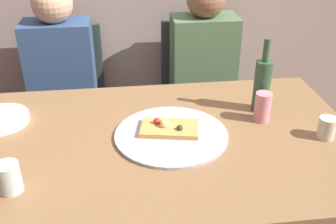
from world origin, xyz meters
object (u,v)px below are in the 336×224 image
Objects in this scene: beer_bottle at (262,84)px; chair_right at (200,88)px; chair_left at (67,95)px; guest_in_sweater at (61,86)px; pizza_tray at (171,135)px; tumbler_near at (9,178)px; guest_in_beanie at (206,79)px; dining_table at (141,155)px; soda_can at (263,107)px; pizza_slice_last at (169,128)px; wine_glass at (327,128)px.

beer_bottle is 0.79m from chair_right.
guest_in_sweater is (0.00, -0.15, 0.13)m from chair_left.
tumbler_near is at bearing -154.86° from pizza_tray.
dining_table is at bearing 60.62° from guest_in_beanie.
chair_left is (-0.39, 0.88, -0.15)m from dining_table.
soda_can is (0.92, 0.33, 0.01)m from tumbler_near.
chair_left is at bearing 142.21° from beer_bottle.
dining_table is 0.50m from tumbler_near.
tumbler_near is at bearing -156.18° from beer_bottle.
chair_right is (0.83, 1.12, -0.27)m from tumbler_near.
guest_in_sweater reaches higher than pizza_slice_last.
pizza_tray is 0.03m from pizza_slice_last.
wine_glass is at bearing -10.15° from pizza_slice_last.
pizza_tray is at bearing 71.42° from chair_right.
tumbler_near is at bearing 49.44° from guest_in_beanie.
wine_glass is at bearing 138.83° from chair_left.
guest_in_beanie is (0.80, 0.00, 0.00)m from guest_in_sweater.
pizza_slice_last is at bearing 27.38° from tumbler_near.
beer_bottle reaches higher than chair_right.
pizza_slice_last is 0.59m from wine_glass.
chair_left reaches higher than pizza_tray.
wine_glass reaches higher than pizza_slice_last.
chair_left is at bearing 120.61° from pizza_slice_last.
beer_bottle is 1.20m from chair_left.
beer_bottle reaches higher than dining_table.
beer_bottle is (0.40, 0.16, 0.11)m from pizza_tray.
tumbler_near is 0.11× the size of chair_right.
dining_table is at bearing -170.21° from soda_can.
pizza_slice_last is (0.11, 0.03, 0.09)m from dining_table.
beer_bottle is at bearing 22.03° from pizza_tray.
soda_can is at bearing -103.31° from beer_bottle.
tumbler_near is (-0.53, -0.27, 0.03)m from pizza_slice_last.
soda_can is at bearing 138.25° from chair_left.
pizza_tray is at bearing 171.95° from wine_glass.
guest_in_sweater is at bearing 144.19° from soda_can.
tumbler_near is (-0.94, -0.41, -0.07)m from beer_bottle.
dining_table is at bearing -163.05° from pizza_slice_last.
pizza_slice_last reaches higher than pizza_tray.
dining_table is 1.43× the size of guest_in_sweater.
tumbler_near is at bearing -150.11° from dining_table.
chair_left reaches higher than tumbler_near.
tumbler_near is 0.09× the size of guest_in_sweater.
beer_bottle is 0.27× the size of guest_in_sweater.
wine_glass is (1.11, 0.17, -0.01)m from tumbler_near.
guest_in_sweater is 1.00× the size of guest_in_beanie.
chair_left is at bearing -90.00° from guest_in_sweater.
beer_bottle is at bearing 125.90° from wine_glass.
wine_glass is (0.70, -0.07, 0.11)m from dining_table.
chair_left reaches higher than pizza_slice_last.
guest_in_beanie reaches higher than tumbler_near.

